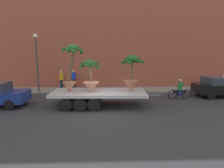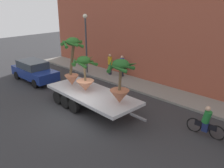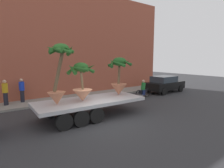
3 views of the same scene
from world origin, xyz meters
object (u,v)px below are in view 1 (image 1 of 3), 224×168
(potted_palm_middle, at_px, (71,67))
(parked_car, at_px, (221,86))
(street_lamp, at_px, (37,55))
(potted_palm_rear, at_px, (132,74))
(cyclist, at_px, (180,90))
(pedestrian_far_left, at_px, (74,79))
(pedestrian_near_gate, at_px, (61,79))
(flatbed_trailer, at_px, (95,95))
(potted_palm_front, at_px, (90,77))

(potted_palm_middle, height_order, parked_car, potted_palm_middle)
(street_lamp, bearing_deg, potted_palm_rear, -28.27)
(cyclist, bearing_deg, parked_car, 8.52)
(potted_palm_middle, bearing_deg, pedestrian_far_left, 98.11)
(potted_palm_middle, bearing_deg, cyclist, 12.82)
(pedestrian_near_gate, bearing_deg, potted_palm_rear, -41.33)
(pedestrian_far_left, relative_size, street_lamp, 0.35)
(potted_palm_middle, bearing_deg, pedestrian_near_gate, 109.81)
(pedestrian_far_left, bearing_deg, flatbed_trailer, -67.29)
(parked_car, bearing_deg, street_lamp, 173.14)
(flatbed_trailer, xyz_separation_m, potted_palm_front, (-0.28, -0.06, 1.18))
(pedestrian_far_left, bearing_deg, cyclist, -22.93)
(cyclist, bearing_deg, potted_palm_middle, -167.18)
(parked_car, relative_size, pedestrian_far_left, 2.49)
(flatbed_trailer, distance_m, pedestrian_far_left, 5.86)
(potted_palm_middle, relative_size, parked_car, 0.71)
(potted_palm_front, relative_size, street_lamp, 0.43)
(flatbed_trailer, xyz_separation_m, parked_car, (9.83, 2.29, 0.06))
(parked_car, xyz_separation_m, street_lamp, (-14.89, 1.79, 2.40))
(potted_palm_rear, relative_size, pedestrian_near_gate, 1.38)
(potted_palm_middle, height_order, pedestrian_near_gate, potted_palm_middle)
(flatbed_trailer, xyz_separation_m, pedestrian_near_gate, (-3.33, 5.11, 0.27))
(flatbed_trailer, relative_size, pedestrian_far_left, 4.15)
(potted_palm_rear, distance_m, pedestrian_far_left, 7.14)
(street_lamp, bearing_deg, pedestrian_near_gate, 30.58)
(potted_palm_middle, bearing_deg, potted_palm_rear, 1.36)
(flatbed_trailer, distance_m, parked_car, 10.09)
(potted_palm_rear, xyz_separation_m, potted_palm_middle, (-3.87, -0.09, 0.47))
(flatbed_trailer, distance_m, street_lamp, 6.95)
(potted_palm_rear, distance_m, parked_car, 7.87)
(potted_palm_front, distance_m, cyclist, 6.97)
(potted_palm_middle, bearing_deg, street_lamp, 131.12)
(cyclist, distance_m, pedestrian_far_left, 9.32)
(potted_palm_front, height_order, parked_car, potted_palm_front)
(potted_palm_front, xyz_separation_m, pedestrian_far_left, (-1.98, 5.45, -0.91))
(potted_palm_middle, height_order, pedestrian_far_left, potted_palm_middle)
(potted_palm_rear, xyz_separation_m, potted_palm_front, (-2.66, -0.14, -0.16))
(potted_palm_rear, relative_size, cyclist, 1.28)
(potted_palm_front, relative_size, parked_car, 0.49)
(flatbed_trailer, bearing_deg, street_lamp, 141.10)
(potted_palm_rear, distance_m, street_lamp, 8.52)
(potted_palm_rear, height_order, potted_palm_middle, potted_palm_middle)
(street_lamp, bearing_deg, parked_car, -6.86)
(potted_palm_rear, relative_size, pedestrian_far_left, 1.38)
(potted_palm_front, relative_size, cyclist, 1.13)
(potted_palm_front, bearing_deg, flatbed_trailer, 11.73)
(pedestrian_near_gate, bearing_deg, pedestrian_far_left, 15.06)
(potted_palm_rear, distance_m, potted_palm_front, 2.67)
(parked_car, bearing_deg, potted_palm_middle, -168.50)
(flatbed_trailer, xyz_separation_m, pedestrian_far_left, (-2.26, 5.40, 0.27))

